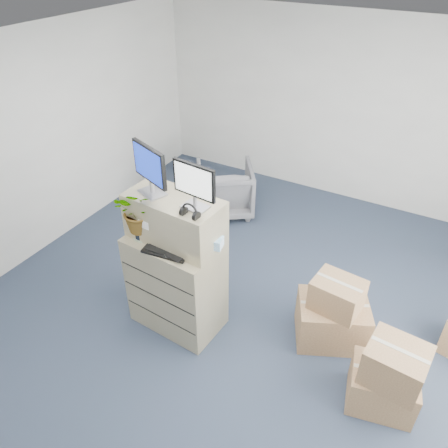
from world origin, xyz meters
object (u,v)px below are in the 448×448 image
Objects in this scene: potted_plant at (141,215)px; monitor_left at (150,168)px; filing_cabinet_lower at (176,283)px; water_bottle at (184,230)px; office_chair at (225,187)px; keyboard at (166,252)px; monitor_right at (194,184)px.

monitor_left is at bearing 52.59° from potted_plant.
potted_plant is at bearing -160.53° from filing_cabinet_lower.
office_chair is (-0.78, 2.21, -0.84)m from water_bottle.
potted_plant is 2.55m from office_chair.
potted_plant reaches higher than water_bottle.
keyboard is 0.78× the size of potted_plant.
monitor_left is (-0.22, 0.03, 1.30)m from filing_cabinet_lower.
office_chair is at bearing 99.51° from keyboard.
monitor_left reaches higher than office_chair.
water_bottle reaches higher than office_chair.
filing_cabinet_lower is at bearing -170.59° from monitor_right.
monitor_right is at bearing 19.67° from monitor_left.
filing_cabinet_lower is at bearing -156.49° from water_bottle.
monitor_right reaches higher than water_bottle.
filing_cabinet_lower is 1.90× the size of potted_plant.
monitor_right is 0.77× the size of potted_plant.
monitor_right is 0.60m from water_bottle.
water_bottle is (0.11, 0.05, 0.70)m from filing_cabinet_lower.
filing_cabinet_lower is at bearing 14.20° from monitor_left.
office_chair is at bearing 119.13° from monitor_right.
potted_plant is at bearing 157.90° from keyboard.
monitor_left is at bearing 177.24° from filing_cabinet_lower.
monitor_left is 1.08× the size of keyboard.
monitor_left reaches higher than potted_plant.
keyboard is at bearing -15.15° from potted_plant.
office_chair is (-0.95, 2.24, -1.41)m from monitor_right.
filing_cabinet_lower is at bearing 97.06° from keyboard.
water_bottle reaches higher than filing_cabinet_lower.
filing_cabinet_lower is at bearing 72.85° from office_chair.
keyboard is at bearing -16.85° from monitor_left.
keyboard reaches higher than office_chair.
monitor_left is 2.69m from office_chair.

